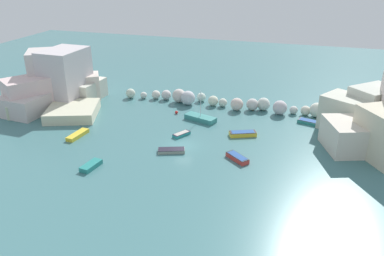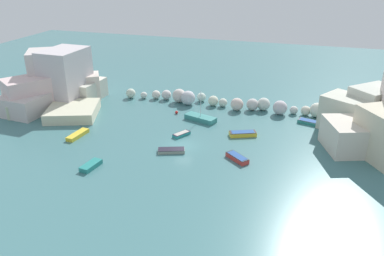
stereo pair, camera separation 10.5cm
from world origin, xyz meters
name	(u,v)px [view 1 (the left image)]	position (x,y,z in m)	size (l,w,h in m)	color
cove_water	(183,146)	(0.00, 0.00, 0.00)	(160.00, 160.00, 0.00)	#427478
cliff_headland_left	(56,87)	(-28.29, 9.77, 3.45)	(21.21, 17.95, 10.27)	beige
rock_breakwater	(233,102)	(3.83, 17.53, 1.13)	(40.66, 4.71, 2.68)	beige
channel_buoy	(176,112)	(-5.16, 11.79, 0.28)	(0.56, 0.56, 0.56)	red
moored_boat_0	(243,134)	(7.82, 6.03, 0.37)	(4.42, 2.98, 0.71)	yellow
moored_boat_1	(200,118)	(-0.21, 10.05, 0.43)	(5.82, 3.58, 5.33)	teal
moored_boat_2	(78,135)	(-16.74, -1.83, 0.30)	(1.67, 4.36, 0.60)	yellow
moored_boat_3	(91,166)	(-9.66, -9.87, 0.32)	(1.84, 3.42, 0.64)	teal
moored_boat_4	(171,150)	(-0.99, -2.48, 0.26)	(4.08, 2.67, 0.51)	gray
moored_boat_5	(308,122)	(17.49, 14.09, 0.32)	(3.62, 2.37, 0.62)	teal
moored_boat_6	(81,118)	(-20.03, 4.44, 0.35)	(3.21, 1.56, 0.67)	gold
moored_boat_7	(182,134)	(-1.35, 3.21, 0.27)	(2.39, 3.08, 0.52)	teal
moored_boat_8	(237,158)	(8.51, -2.04, 0.36)	(3.61, 3.29, 0.69)	#C63933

